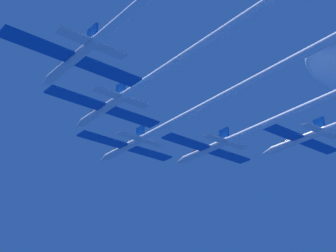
% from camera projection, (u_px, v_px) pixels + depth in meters
% --- Properties ---
extents(jet_lead, '(17.45, 53.95, 2.89)m').
position_uv_depth(jet_lead, '(184.00, 116.00, 74.28)').
color(jet_lead, silver).
extents(jet_left_wing, '(17.45, 53.89, 2.89)m').
position_uv_depth(jet_left_wing, '(171.00, 65.00, 61.03)').
color(jet_left_wing, silver).
extents(jet_right_wing, '(17.45, 49.71, 2.89)m').
position_uv_depth(jet_right_wing, '(268.00, 123.00, 74.51)').
color(jet_right_wing, silver).
extents(jet_left_outer, '(17.45, 47.21, 2.89)m').
position_uv_depth(jet_left_outer, '(133.00, 9.00, 50.37)').
color(jet_left_outer, silver).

